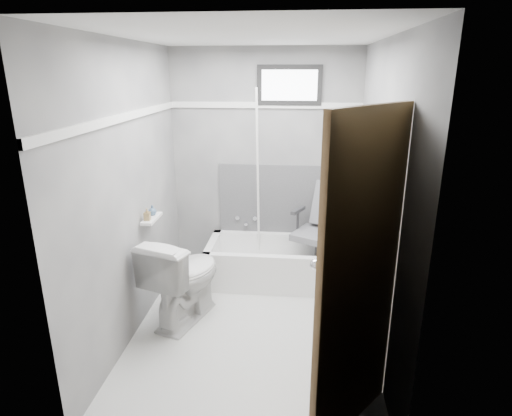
# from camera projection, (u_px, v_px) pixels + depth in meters

# --- Properties ---
(floor) EXTENTS (2.60, 2.60, 0.00)m
(floor) POSITION_uv_depth(u_px,v_px,m) (252.00, 328.00, 3.76)
(floor) COLOR white
(floor) RESTS_ON ground
(ceiling) EXTENTS (2.60, 2.60, 0.00)m
(ceiling) POSITION_uv_depth(u_px,v_px,m) (251.00, 35.00, 3.03)
(ceiling) COLOR silver
(ceiling) RESTS_ON floor
(wall_back) EXTENTS (2.00, 0.02, 2.40)m
(wall_back) POSITION_uv_depth(u_px,v_px,m) (265.00, 164.00, 4.63)
(wall_back) COLOR #5E5E62
(wall_back) RESTS_ON floor
(wall_front) EXTENTS (2.00, 0.02, 2.40)m
(wall_front) POSITION_uv_depth(u_px,v_px,m) (224.00, 270.00, 2.17)
(wall_front) COLOR #5E5E62
(wall_front) RESTS_ON floor
(wall_left) EXTENTS (0.02, 2.60, 2.40)m
(wall_left) POSITION_uv_depth(u_px,v_px,m) (130.00, 194.00, 3.49)
(wall_left) COLOR #5E5E62
(wall_left) RESTS_ON floor
(wall_right) EXTENTS (0.02, 2.60, 2.40)m
(wall_right) POSITION_uv_depth(u_px,v_px,m) (380.00, 201.00, 3.30)
(wall_right) COLOR #5E5E62
(wall_right) RESTS_ON floor
(bathtub) EXTENTS (1.50, 0.70, 0.42)m
(bathtub) POSITION_uv_depth(u_px,v_px,m) (278.00, 262.00, 4.56)
(bathtub) COLOR white
(bathtub) RESTS_ON floor
(office_chair) EXTENTS (0.72, 0.72, 0.93)m
(office_chair) POSITION_uv_depth(u_px,v_px,m) (318.00, 229.00, 4.46)
(office_chair) COLOR slate
(office_chair) RESTS_ON bathtub
(toilet) EXTENTS (0.70, 0.93, 0.81)m
(toilet) POSITION_uv_depth(u_px,v_px,m) (184.00, 278.00, 3.81)
(toilet) COLOR white
(toilet) RESTS_ON floor
(door) EXTENTS (0.78, 0.78, 2.00)m
(door) POSITION_uv_depth(u_px,v_px,m) (418.00, 312.00, 2.15)
(door) COLOR brown
(door) RESTS_ON floor
(window) EXTENTS (0.66, 0.04, 0.40)m
(window) POSITION_uv_depth(u_px,v_px,m) (289.00, 85.00, 4.34)
(window) COLOR black
(window) RESTS_ON wall_back
(backerboard) EXTENTS (1.50, 0.02, 0.78)m
(backerboard) POSITION_uv_depth(u_px,v_px,m) (287.00, 200.00, 4.72)
(backerboard) COLOR #4C4C4F
(backerboard) RESTS_ON wall_back
(trim_back) EXTENTS (2.00, 0.02, 0.06)m
(trim_back) POSITION_uv_depth(u_px,v_px,m) (265.00, 105.00, 4.43)
(trim_back) COLOR white
(trim_back) RESTS_ON wall_back
(trim_left) EXTENTS (0.02, 2.60, 0.06)m
(trim_left) POSITION_uv_depth(u_px,v_px,m) (124.00, 117.00, 3.30)
(trim_left) COLOR white
(trim_left) RESTS_ON wall_left
(pole) EXTENTS (0.02, 0.37, 1.92)m
(pole) POSITION_uv_depth(u_px,v_px,m) (258.00, 183.00, 4.45)
(pole) COLOR white
(pole) RESTS_ON bathtub
(shelf) EXTENTS (0.10, 0.32, 0.02)m
(shelf) POSITION_uv_depth(u_px,v_px,m) (152.00, 219.00, 3.82)
(shelf) COLOR white
(shelf) RESTS_ON wall_left
(soap_bottle_a) EXTENTS (0.05, 0.05, 0.11)m
(soap_bottle_a) POSITION_uv_depth(u_px,v_px,m) (147.00, 214.00, 3.73)
(soap_bottle_a) COLOR olive
(soap_bottle_a) RESTS_ON shelf
(soap_bottle_b) EXTENTS (0.09, 0.09, 0.09)m
(soap_bottle_b) POSITION_uv_depth(u_px,v_px,m) (152.00, 210.00, 3.86)
(soap_bottle_b) COLOR #456280
(soap_bottle_b) RESTS_ON shelf
(faucet) EXTENTS (0.26, 0.10, 0.16)m
(faucet) POSITION_uv_depth(u_px,v_px,m) (246.00, 221.00, 4.82)
(faucet) COLOR silver
(faucet) RESTS_ON wall_back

